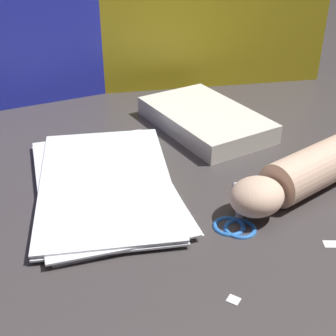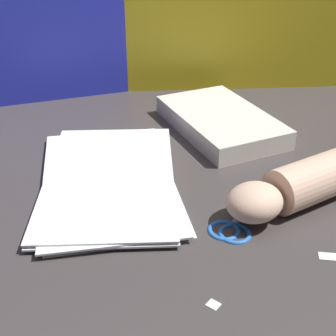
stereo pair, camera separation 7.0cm
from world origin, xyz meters
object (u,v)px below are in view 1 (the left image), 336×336
(book_closed, at_px, (205,119))
(scissors, at_px, (238,216))
(hand_forearm, at_px, (301,174))
(paper_stack, at_px, (105,183))

(book_closed, bearing_deg, scissors, -99.81)
(book_closed, xyz_separation_m, hand_forearm, (0.07, -0.27, 0.02))
(book_closed, bearing_deg, paper_stack, -143.23)
(paper_stack, xyz_separation_m, scissors, (0.18, -0.14, -0.00))
(book_closed, distance_m, hand_forearm, 0.28)
(paper_stack, distance_m, hand_forearm, 0.31)
(paper_stack, distance_m, book_closed, 0.29)
(book_closed, height_order, scissors, book_closed)
(scissors, xyz_separation_m, hand_forearm, (0.12, 0.04, 0.03))
(hand_forearm, bearing_deg, scissors, -161.68)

